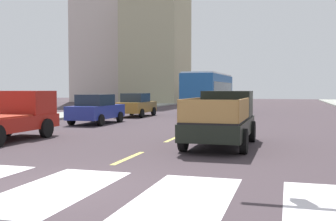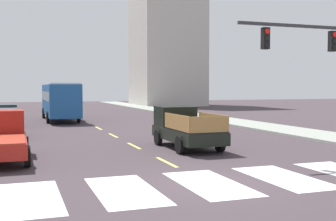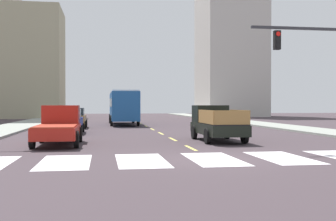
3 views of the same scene
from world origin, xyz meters
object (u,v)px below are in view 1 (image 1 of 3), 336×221
Objects in this scene: sedan_far at (136,105)px; sedan_mid at (96,109)px; pickup_dark at (10,117)px; city_bus at (209,90)px; pickup_stakebed at (223,119)px.

sedan_mid is (0.02, -6.74, 0.00)m from sedan_far.
pickup_dark reaches higher than sedan_far.
pickup_dark is 0.48× the size of city_bus.
pickup_dark is 8.11m from sedan_mid.
pickup_stakebed is 20.26m from city_bus.
sedan_mid is (-0.15, 8.10, -0.06)m from pickup_dark.
pickup_stakebed is at bearing -79.38° from city_bus.
sedan_mid is at bearing 140.05° from pickup_stakebed.
city_bus reaches higher than pickup_stakebed.
city_bus is 13.43m from sedan_mid.
pickup_stakebed is 1.18× the size of sedan_far.
pickup_stakebed and pickup_dark have the same top height.
sedan_mid is (-8.54, 7.17, -0.08)m from pickup_stakebed.
pickup_dark is at bearing -86.87° from sedan_far.
sedan_far is (-0.16, 14.84, -0.06)m from pickup_dark.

